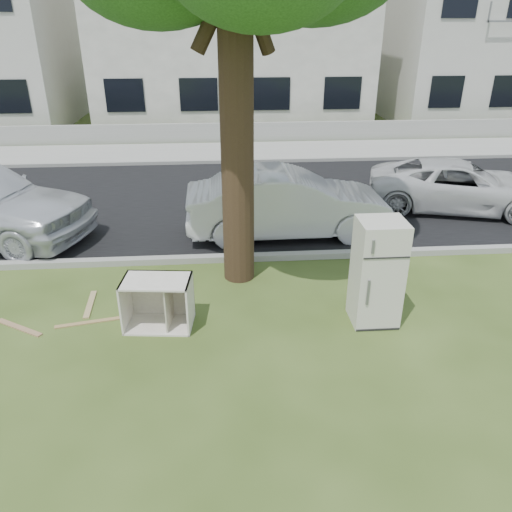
{
  "coord_description": "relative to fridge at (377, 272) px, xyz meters",
  "views": [
    {
      "loc": [
        -0.71,
        -6.2,
        4.26
      ],
      "look_at": [
        -0.19,
        0.6,
        0.98
      ],
      "focal_mm": 35.0,
      "sensor_mm": 36.0,
      "label": 1
    }
  ],
  "objects": [
    {
      "name": "ground",
      "position": [
        -1.59,
        -0.22,
        -0.82
      ],
      "size": [
        120.0,
        120.0,
        0.0
      ],
      "primitive_type": "plane",
      "color": "#37491A"
    },
    {
      "name": "road",
      "position": [
        -1.59,
        5.78,
        -0.82
      ],
      "size": [
        120.0,
        7.0,
        0.01
      ],
      "primitive_type": "cube",
      "color": "black",
      "rests_on": "ground"
    },
    {
      "name": "kerb_near",
      "position": [
        -1.59,
        2.23,
        -0.82
      ],
      "size": [
        120.0,
        0.18,
        0.12
      ],
      "primitive_type": "cube",
      "color": "gray",
      "rests_on": "ground"
    },
    {
      "name": "kerb_far",
      "position": [
        -1.59,
        9.33,
        -0.82
      ],
      "size": [
        120.0,
        0.18,
        0.12
      ],
      "primitive_type": "cube",
      "color": "gray",
      "rests_on": "ground"
    },
    {
      "name": "sidewalk",
      "position": [
        -1.59,
        10.78,
        -0.82
      ],
      "size": [
        120.0,
        2.8,
        0.01
      ],
      "primitive_type": "cube",
      "color": "gray",
      "rests_on": "ground"
    },
    {
      "name": "low_wall",
      "position": [
        -1.59,
        12.38,
        -0.47
      ],
      "size": [
        120.0,
        0.15,
        0.7
      ],
      "primitive_type": "cube",
      "color": "gray",
      "rests_on": "ground"
    },
    {
      "name": "townhouse_center",
      "position": [
        -1.59,
        17.28,
        2.9
      ],
      "size": [
        11.22,
        8.16,
        7.44
      ],
      "color": "silver",
      "rests_on": "ground"
    },
    {
      "name": "townhouse_right",
      "position": [
        10.41,
        17.28,
        2.6
      ],
      "size": [
        10.2,
        8.16,
        6.84
      ],
      "color": "beige",
      "rests_on": "ground"
    },
    {
      "name": "fridge",
      "position": [
        0.0,
        0.0,
        0.0
      ],
      "size": [
        0.68,
        0.63,
        1.64
      ],
      "primitive_type": "cube",
      "rotation": [
        0.0,
        0.0,
        -0.0
      ],
      "color": "beige",
      "rests_on": "ground"
    },
    {
      "name": "cabinet",
      "position": [
        -3.28,
        0.09,
        -0.43
      ],
      "size": [
        1.06,
        0.72,
        0.78
      ],
      "primitive_type": "cube",
      "rotation": [
        0.0,
        0.0,
        -0.11
      ],
      "color": "white",
      "rests_on": "ground"
    },
    {
      "name": "plank_a",
      "position": [
        -4.39,
        0.22,
        -0.81
      ],
      "size": [
        0.97,
        0.27,
        0.02
      ],
      "primitive_type": "cube",
      "rotation": [
        0.0,
        0.0,
        0.2
      ],
      "color": "#9A7A4A",
      "rests_on": "ground"
    },
    {
      "name": "plank_b",
      "position": [
        -5.39,
        0.16,
        -0.81
      ],
      "size": [
        0.82,
        0.55,
        0.02
      ],
      "primitive_type": "cube",
      "rotation": [
        0.0,
        0.0,
        -0.55
      ],
      "color": "#96724E",
      "rests_on": "ground"
    },
    {
      "name": "plank_c",
      "position": [
        -4.47,
        0.77,
        -0.81
      ],
      "size": [
        0.15,
        0.86,
        0.02
      ],
      "primitive_type": "cube",
      "rotation": [
        0.0,
        0.0,
        1.64
      ],
      "color": "tan",
      "rests_on": "ground"
    },
    {
      "name": "car_center",
      "position": [
        -0.87,
        3.46,
        -0.12
      ],
      "size": [
        4.3,
        1.57,
        1.41
      ],
      "primitive_type": "imported",
      "rotation": [
        0.0,
        0.0,
        1.59
      ],
      "color": "silver",
      "rests_on": "ground"
    },
    {
      "name": "car_right",
      "position": [
        3.45,
        4.71,
        -0.24
      ],
      "size": [
        4.56,
        2.97,
        1.17
      ],
      "primitive_type": "imported",
      "rotation": [
        0.0,
        0.0,
        1.31
      ],
      "color": "silver",
      "rests_on": "ground"
    }
  ]
}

